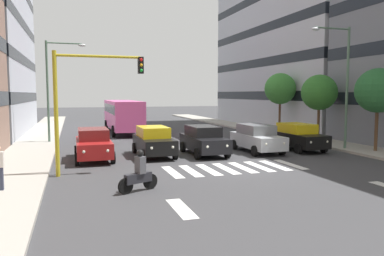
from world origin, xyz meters
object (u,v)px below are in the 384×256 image
at_px(traffic_light_gantry, 82,93).
at_px(street_tree_2, 280,89).
at_px(street_tree_1, 319,93).
at_px(car_1, 257,138).
at_px(car_3, 154,141).
at_px(car_4, 93,144).
at_px(car_2, 204,140).
at_px(street_lamp_left, 342,76).
at_px(motorcycle_with_rider, 139,174).
at_px(street_tree_0, 378,91).
at_px(car_0, 298,136).
at_px(street_lamp_right, 54,81).
at_px(bus_behind_traffic, 123,113).

distance_m(traffic_light_gantry, street_tree_2, 21.51).
bearing_deg(street_tree_1, street_tree_2, -93.70).
bearing_deg(street_tree_1, car_1, 22.56).
relative_size(car_3, car_4, 1.00).
xyz_separation_m(car_2, street_lamp_left, (-8.85, 1.15, 3.91)).
xyz_separation_m(car_3, motorcycle_with_rider, (2.19, 7.76, -0.24)).
bearing_deg(car_4, street_tree_0, 170.26).
bearing_deg(car_2, car_3, -8.25).
xyz_separation_m(car_0, traffic_light_gantry, (13.49, 3.65, 2.78)).
height_order(street_lamp_left, street_lamp_right, street_lamp_left).
xyz_separation_m(bus_behind_traffic, traffic_light_gantry, (4.06, 18.18, 1.81)).
distance_m(car_0, street_tree_1, 5.32).
xyz_separation_m(car_0, car_1, (2.93, -0.03, 0.00)).
height_order(car_2, bus_behind_traffic, bus_behind_traffic).
bearing_deg(street_lamp_left, car_3, -7.61).
relative_size(car_3, street_tree_0, 0.88).
distance_m(motorcycle_with_rider, street_lamp_right, 16.44).
bearing_deg(street_tree_1, street_tree_0, 92.78).
bearing_deg(bus_behind_traffic, car_4, 76.48).
xyz_separation_m(car_0, car_2, (6.46, -0.05, 0.00)).
height_order(car_0, bus_behind_traffic, bus_behind_traffic).
height_order(car_0, car_4, same).
distance_m(car_1, street_tree_2, 11.69).
relative_size(motorcycle_with_rider, street_lamp_left, 0.21).
xyz_separation_m(car_1, street_lamp_left, (-5.31, 1.13, 3.91)).
distance_m(car_0, bus_behind_traffic, 17.35).
xyz_separation_m(motorcycle_with_rider, street_tree_2, (-15.58, -16.20, 3.46)).
distance_m(street_lamp_right, street_tree_0, 21.89).
xyz_separation_m(car_0, street_lamp_right, (15.15, -8.28, 3.72)).
bearing_deg(street_tree_2, street_tree_1, 86.30).
relative_size(car_1, traffic_light_gantry, 0.81).
height_order(street_tree_0, street_tree_2, street_tree_2).
distance_m(car_2, street_tree_2, 14.06).
bearing_deg(car_3, car_2, 171.75).
height_order(car_0, traffic_light_gantry, traffic_light_gantry).
bearing_deg(street_lamp_right, car_4, 105.92).
height_order(car_3, motorcycle_with_rider, car_3).
xyz_separation_m(car_4, street_lamp_right, (2.29, -8.03, 3.72)).
bearing_deg(car_2, street_lamp_left, 172.60).
bearing_deg(car_3, street_tree_0, 166.86).
relative_size(car_0, car_1, 1.00).
bearing_deg(car_2, street_tree_0, 165.49).
distance_m(car_3, car_4, 3.44).
bearing_deg(car_1, street_tree_0, 158.60).
bearing_deg(traffic_light_gantry, bus_behind_traffic, -102.59).
bearing_deg(motorcycle_with_rider, street_tree_0, -163.17).
relative_size(car_4, street_lamp_right, 0.61).
height_order(car_0, car_3, same).
bearing_deg(street_tree_2, car_4, 27.25).
xyz_separation_m(car_2, street_tree_1, (-10.03, -2.68, 2.86)).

